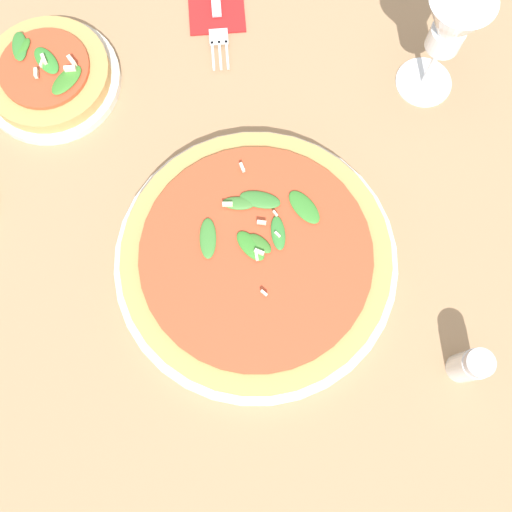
{
  "coord_description": "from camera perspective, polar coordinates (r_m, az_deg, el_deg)",
  "views": [
    {
      "loc": [
        0.21,
        0.04,
        0.67
      ],
      "look_at": [
        0.04,
        0.03,
        0.03
      ],
      "focal_mm": 42.0,
      "sensor_mm": 36.0,
      "label": 1
    }
  ],
  "objects": [
    {
      "name": "pizza_personal_side",
      "position": [
        0.82,
        -19.14,
        15.9
      ],
      "size": [
        0.17,
        0.17,
        0.05
      ],
      "color": "silver",
      "rests_on": "ground_plane"
    },
    {
      "name": "ground_plane",
      "position": [
        0.71,
        -1.79,
        2.31
      ],
      "size": [
        6.0,
        6.0,
        0.0
      ],
      "primitive_type": "plane",
      "color": "#9E7A56"
    },
    {
      "name": "wine_glass",
      "position": [
        0.73,
        17.97,
        19.87
      ],
      "size": [
        0.07,
        0.07,
        0.16
      ],
      "color": "white",
      "rests_on": "ground_plane"
    },
    {
      "name": "pizza_arugula_main",
      "position": [
        0.68,
        0.0,
        -0.27
      ],
      "size": [
        0.33,
        0.33,
        0.05
      ],
      "color": "silver",
      "rests_on": "ground_plane"
    },
    {
      "name": "shaker_pepper",
      "position": [
        0.68,
        19.7,
        -9.8
      ],
      "size": [
        0.03,
        0.03,
        0.07
      ],
      "color": "silver",
      "rests_on": "ground_plane"
    }
  ]
}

